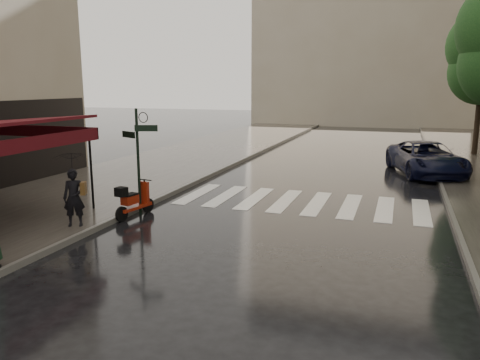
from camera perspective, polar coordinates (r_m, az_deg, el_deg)
The scene contains 10 objects.
ground at distance 11.11m, azimuth -14.67°, elevation -8.58°, with size 120.00×120.00×0.00m, color black.
sidewalk_near at distance 23.40m, azimuth -7.67°, elevation 2.33°, with size 6.00×60.00×0.12m, color #38332D.
curb_near at distance 22.21m, azimuth -0.61°, elevation 1.98°, with size 0.12×60.00×0.16m, color #595651.
curb_far at distance 21.00m, azimuth 22.91°, elevation 0.52°, with size 0.12×60.00×0.16m, color #595651.
crosswalk at distance 15.38m, azimuth 7.44°, elevation -2.67°, with size 7.85×3.20×0.01m.
signpost at distance 13.76m, azimuth -12.32°, elevation 3.25°, with size 1.17×0.29×3.10m.
backdrop_building at distance 47.14m, azimuth 16.20°, elevation 18.68°, with size 22.00×6.00×20.00m, color tan.
pedestrian_with_umbrella at distance 12.72m, azimuth -19.80°, elevation 1.57°, with size 1.21×1.22×2.37m.
scooter at distance 13.76m, azimuth -12.84°, elevation -2.55°, with size 0.55×1.54×1.02m.
parked_car at distance 21.37m, azimuth 21.76°, elevation 2.47°, with size 2.32×5.02×1.40m, color black.
Camera 1 is at (5.92, -8.63, 3.74)m, focal length 35.00 mm.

